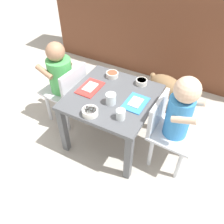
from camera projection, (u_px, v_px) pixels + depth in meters
name	position (u px, v px, depth m)	size (l,w,h in m)	color
ground_plane	(112.00, 138.00, 1.86)	(7.00, 7.00, 0.00)	#B2ADA3
kitchen_cabinet_back	(168.00, 23.00, 2.24)	(2.34, 0.36, 1.03)	brown
dining_table	(112.00, 104.00, 1.62)	(0.56, 0.57, 0.43)	#515459
seated_child_left	(61.00, 75.00, 1.74)	(0.31, 0.31, 0.69)	silver
seated_child_right	(177.00, 114.00, 1.40)	(0.29, 0.29, 0.72)	silver
dog	(170.00, 89.00, 1.97)	(0.45, 0.29, 0.33)	olive
food_tray_left	(90.00, 87.00, 1.62)	(0.13, 0.20, 0.02)	red
food_tray_right	(136.00, 103.00, 1.51)	(0.14, 0.19, 0.02)	#388CD8
water_cup_left	(121.00, 115.00, 1.39)	(0.06, 0.06, 0.06)	white
water_cup_right	(111.00, 99.00, 1.49)	(0.07, 0.07, 0.07)	white
veggie_bowl_far	(141.00, 82.00, 1.65)	(0.08, 0.08, 0.04)	silver
cereal_bowl_right_side	(90.00, 112.00, 1.42)	(0.10, 0.10, 0.04)	white
veggie_bowl_near	(112.00, 74.00, 1.72)	(0.09, 0.09, 0.03)	silver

